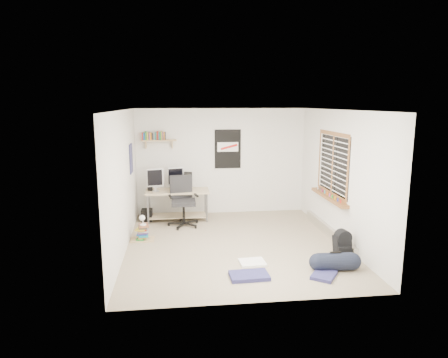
{
  "coord_description": "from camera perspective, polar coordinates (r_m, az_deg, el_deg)",
  "views": [
    {
      "loc": [
        -1.05,
        -7.08,
        2.63
      ],
      "look_at": [
        -0.15,
        0.45,
        1.17
      ],
      "focal_mm": 32.0,
      "sensor_mm": 36.0,
      "label": 1
    }
  ],
  "objects": [
    {
      "name": "ceiling",
      "position": [
        7.16,
        1.66,
        9.87
      ],
      "size": [
        4.0,
        4.5,
        0.01
      ],
      "primitive_type": "cube",
      "color": "white",
      "rests_on": "ground"
    },
    {
      "name": "speaker_left",
      "position": [
        9.08,
        -10.52,
        -1.31
      ],
      "size": [
        0.12,
        0.12,
        0.2
      ],
      "primitive_type": "cube",
      "rotation": [
        0.0,
        0.0,
        0.28
      ],
      "color": "black",
      "rests_on": "desk"
    },
    {
      "name": "right_wall",
      "position": [
        7.83,
        16.28,
        0.29
      ],
      "size": [
        0.01,
        4.5,
        2.5
      ],
      "primitive_type": "cube",
      "color": "silver",
      "rests_on": "ground"
    },
    {
      "name": "monitor_left",
      "position": [
        8.95,
        -9.76,
        -0.81
      ],
      "size": [
        0.37,
        0.16,
        0.4
      ],
      "primitive_type": "cube",
      "rotation": [
        0.0,
        0.0,
        0.21
      ],
      "color": "#98989C",
      "rests_on": "desk"
    },
    {
      "name": "keyboard",
      "position": [
        8.99,
        -9.28,
        -1.97
      ],
      "size": [
        0.45,
        0.27,
        0.02
      ],
      "primitive_type": "cube",
      "rotation": [
        0.0,
        0.0,
        0.32
      ],
      "color": "black",
      "rests_on": "desk"
    },
    {
      "name": "desk",
      "position": [
        9.11,
        -6.64,
        -3.6
      ],
      "size": [
        1.54,
        1.09,
        0.64
      ],
      "primitive_type": "cube",
      "rotation": [
        0.0,
        0.0,
        0.37
      ],
      "color": "#D2B591",
      "rests_on": "floor"
    },
    {
      "name": "poster_back_wall",
      "position": [
        9.45,
        0.54,
        4.3
      ],
      "size": [
        0.62,
        0.03,
        0.92
      ],
      "primitive_type": "cube",
      "color": "black",
      "rests_on": "back_wall"
    },
    {
      "name": "jeans_b",
      "position": [
        6.47,
        14.08,
        -13.19
      ],
      "size": [
        0.51,
        0.53,
        0.05
      ],
      "primitive_type": "cube",
      "rotation": [
        0.0,
        0.0,
        0.95
      ],
      "color": "navy",
      "rests_on": "floor"
    },
    {
      "name": "pc_tower",
      "position": [
        9.25,
        -5.38,
        -0.34
      ],
      "size": [
        0.28,
        0.41,
        0.39
      ],
      "primitive_type": "cube",
      "rotation": [
        0.0,
        0.0,
        -0.29
      ],
      "color": "black",
      "rests_on": "desk"
    },
    {
      "name": "backpack",
      "position": [
        7.26,
        16.54,
        -9.15
      ],
      "size": [
        0.31,
        0.26,
        0.38
      ],
      "primitive_type": "cube",
      "rotation": [
        0.0,
        0.0,
        0.13
      ],
      "color": "black",
      "rests_on": "floor"
    },
    {
      "name": "desk_lamp",
      "position": [
        7.88,
        -11.52,
        -5.93
      ],
      "size": [
        0.19,
        0.24,
        0.2
      ],
      "primitive_type": "cube",
      "rotation": [
        0.0,
        0.0,
        0.37
      ],
      "color": "white",
      "rests_on": "book_stack"
    },
    {
      "name": "back_wall",
      "position": [
        9.49,
        -0.38,
        2.51
      ],
      "size": [
        4.0,
        0.01,
        2.5
      ],
      "primitive_type": "cube",
      "color": "silver",
      "rests_on": "ground"
    },
    {
      "name": "window",
      "position": [
        8.05,
        15.16,
        2.07
      ],
      "size": [
        0.1,
        1.5,
        1.26
      ],
      "primitive_type": "cube",
      "color": "brown",
      "rests_on": "right_wall"
    },
    {
      "name": "subwoofer",
      "position": [
        9.19,
        -10.95,
        -5.06
      ],
      "size": [
        0.25,
        0.25,
        0.27
      ],
      "primitive_type": "cube",
      "rotation": [
        0.0,
        0.0,
        -0.04
      ],
      "color": "black",
      "rests_on": "floor"
    },
    {
      "name": "baseboard_heater",
      "position": [
        8.36,
        14.73,
        -7.18
      ],
      "size": [
        0.08,
        2.5,
        0.18
      ],
      "primitive_type": "cube",
      "color": "#B7B2A8",
      "rests_on": "floor"
    },
    {
      "name": "floor",
      "position": [
        7.63,
        1.55,
        -9.34
      ],
      "size": [
        4.0,
        4.5,
        0.01
      ],
      "primitive_type": "cube",
      "color": "gray",
      "rests_on": "ground"
    },
    {
      "name": "duffel_bag",
      "position": [
        6.71,
        15.58,
        -11.33
      ],
      "size": [
        0.3,
        0.3,
        0.56
      ],
      "primitive_type": "cylinder",
      "rotation": [
        0.0,
        0.0,
        -0.06
      ],
      "color": "black",
      "rests_on": "floor"
    },
    {
      "name": "office_chair",
      "position": [
        8.63,
        -5.8,
        -3.54
      ],
      "size": [
        0.84,
        0.84,
        1.09
      ],
      "primitive_type": "cube",
      "rotation": [
        0.0,
        0.0,
        0.2
      ],
      "color": "black",
      "rests_on": "floor"
    },
    {
      "name": "wall_shelf",
      "position": [
        9.27,
        -9.29,
        5.46
      ],
      "size": [
        0.8,
        0.22,
        0.24
      ],
      "primitive_type": "cube",
      "color": "tan",
      "rests_on": "back_wall"
    },
    {
      "name": "monitor_right",
      "position": [
        9.07,
        -6.86,
        -0.58
      ],
      "size": [
        0.37,
        0.16,
        0.39
      ],
      "primitive_type": "cube",
      "rotation": [
        0.0,
        0.0,
        0.2
      ],
      "color": "#B8B7BD",
      "rests_on": "desk"
    },
    {
      "name": "tshirt",
      "position": [
        6.78,
        4.05,
        -11.8
      ],
      "size": [
        0.44,
        0.38,
        0.04
      ],
      "primitive_type": "cube",
      "rotation": [
        0.0,
        0.0,
        0.06
      ],
      "color": "white",
      "rests_on": "floor"
    },
    {
      "name": "speaker_right",
      "position": [
        9.15,
        -5.11,
        -1.1
      ],
      "size": [
        0.12,
        0.12,
        0.19
      ],
      "primitive_type": "cube",
      "rotation": [
        0.0,
        0.0,
        -0.25
      ],
      "color": "black",
      "rests_on": "desk"
    },
    {
      "name": "jeans_a",
      "position": [
        6.27,
        3.62,
        -13.63
      ],
      "size": [
        0.6,
        0.4,
        0.06
      ],
      "primitive_type": "cube",
      "rotation": [
        0.0,
        0.0,
        0.04
      ],
      "color": "navy",
      "rests_on": "floor"
    },
    {
      "name": "left_wall",
      "position": [
        7.28,
        -14.22,
        -0.4
      ],
      "size": [
        0.01,
        4.5,
        2.5
      ],
      "primitive_type": "cube",
      "color": "silver",
      "rests_on": "ground"
    },
    {
      "name": "poster_left_wall",
      "position": [
        8.41,
        -13.14,
        2.86
      ],
      "size": [
        0.02,
        0.42,
        0.6
      ],
      "primitive_type": "cube",
      "color": "navy",
      "rests_on": "left_wall"
    },
    {
      "name": "book_stack",
      "position": [
        7.97,
        -11.59,
        -7.48
      ],
      "size": [
        0.47,
        0.4,
        0.3
      ],
      "primitive_type": "cube",
      "rotation": [
        0.0,
        0.0,
        0.09
      ],
      "color": "olive",
      "rests_on": "floor"
    }
  ]
}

